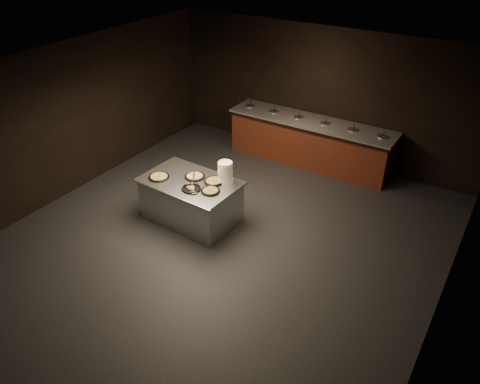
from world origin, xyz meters
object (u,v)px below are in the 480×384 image
Objects in this scene: serving_counter at (191,201)px; pan_veggie_whole at (159,177)px; plate_stack at (225,172)px; pan_cheese_whole at (195,176)px.

pan_veggie_whole is (-0.53, -0.21, 0.44)m from serving_counter.
pan_veggie_whole is at bearing -154.65° from plate_stack.
pan_cheese_whole is (-0.55, -0.16, -0.17)m from plate_stack.
pan_veggie_whole is at bearing -145.95° from pan_cheese_whole.
serving_counter is 4.86× the size of pan_cheese_whole.
pan_veggie_whole is 1.02× the size of pan_cheese_whole.
serving_counter is 0.72m from pan_veggie_whole.
pan_cheese_whole is at bearing -164.24° from plate_stack.
plate_stack reaches higher than pan_cheese_whole.
pan_cheese_whole is (0.53, 0.35, -0.00)m from pan_veggie_whole.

